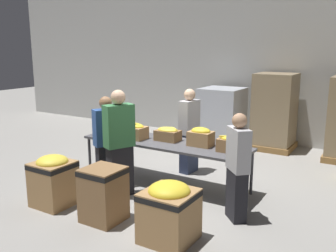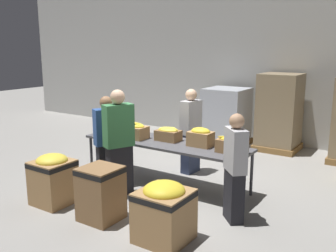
# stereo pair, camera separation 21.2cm
# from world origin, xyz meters

# --- Properties ---
(ground_plane) EXTENTS (30.00, 30.00, 0.00)m
(ground_plane) POSITION_xyz_m (0.00, 0.00, 0.00)
(ground_plane) COLOR gray
(wall_back) EXTENTS (16.00, 0.08, 4.00)m
(wall_back) POSITION_xyz_m (0.00, 3.88, 2.00)
(wall_back) COLOR #B7B7B2
(wall_back) RESTS_ON ground_plane
(sorting_table) EXTENTS (2.96, 0.84, 0.77)m
(sorting_table) POSITION_xyz_m (0.00, 0.00, 0.73)
(sorting_table) COLOR #4C4C51
(sorting_table) RESTS_ON ground_plane
(banana_box_0) EXTENTS (0.40, 0.32, 0.29)m
(banana_box_0) POSITION_xyz_m (-1.20, -0.05, 0.91)
(banana_box_0) COLOR tan
(banana_box_0) RESTS_ON sorting_table
(banana_box_1) EXTENTS (0.50, 0.33, 0.30)m
(banana_box_1) POSITION_xyz_m (-0.62, -0.10, 0.92)
(banana_box_1) COLOR #A37A4C
(banana_box_1) RESTS_ON sorting_table
(banana_box_2) EXTENTS (0.41, 0.28, 0.24)m
(banana_box_2) POSITION_xyz_m (-0.01, 0.09, 0.90)
(banana_box_2) COLOR olive
(banana_box_2) RESTS_ON sorting_table
(banana_box_3) EXTENTS (0.39, 0.28, 0.31)m
(banana_box_3) POSITION_xyz_m (0.63, 0.08, 0.93)
(banana_box_3) COLOR #A37A4C
(banana_box_3) RESTS_ON sorting_table
(banana_box_4) EXTENTS (0.45, 0.26, 0.26)m
(banana_box_4) POSITION_xyz_m (1.22, 0.00, 0.91)
(banana_box_4) COLOR olive
(banana_box_4) RESTS_ON sorting_table
(volunteer_0) EXTENTS (0.40, 0.51, 1.72)m
(volunteer_0) POSITION_xyz_m (-0.38, -0.77, 0.85)
(volunteer_0) COLOR black
(volunteer_0) RESTS_ON ground_plane
(volunteer_1) EXTENTS (0.39, 0.47, 1.57)m
(volunteer_1) POSITION_xyz_m (-0.78, -0.60, 0.78)
(volunteer_1) COLOR black
(volunteer_1) RESTS_ON ground_plane
(volunteer_2) EXTENTS (0.26, 0.45, 1.60)m
(volunteer_2) POSITION_xyz_m (0.02, 0.81, 0.80)
(volunteer_2) COLOR #2D3856
(volunteer_2) RESTS_ON ground_plane
(volunteer_3) EXTENTS (0.42, 0.43, 1.51)m
(volunteer_3) POSITION_xyz_m (1.54, -0.61, 0.75)
(volunteer_3) COLOR black
(volunteer_3) RESTS_ON ground_plane
(donation_bin_0) EXTENTS (0.56, 0.56, 0.78)m
(donation_bin_0) POSITION_xyz_m (-1.00, -1.60, 0.42)
(donation_bin_0) COLOR #A37A4C
(donation_bin_0) RESTS_ON ground_plane
(donation_bin_1) EXTENTS (0.52, 0.52, 0.76)m
(donation_bin_1) POSITION_xyz_m (-0.01, -1.60, 0.41)
(donation_bin_1) COLOR olive
(donation_bin_1) RESTS_ON ground_plane
(donation_bin_2) EXTENTS (0.61, 0.61, 0.76)m
(donation_bin_2) POSITION_xyz_m (1.04, -1.60, 0.40)
(donation_bin_2) COLOR #A37A4C
(donation_bin_2) RESTS_ON ground_plane
(pallet_stack_0) EXTENTS (1.04, 1.04, 1.38)m
(pallet_stack_0) POSITION_xyz_m (-0.29, 3.09, 0.68)
(pallet_stack_0) COLOR olive
(pallet_stack_0) RESTS_ON ground_plane
(pallet_stack_2) EXTENTS (0.94, 0.94, 1.76)m
(pallet_stack_2) POSITION_xyz_m (0.92, 3.32, 0.87)
(pallet_stack_2) COLOR olive
(pallet_stack_2) RESTS_ON ground_plane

